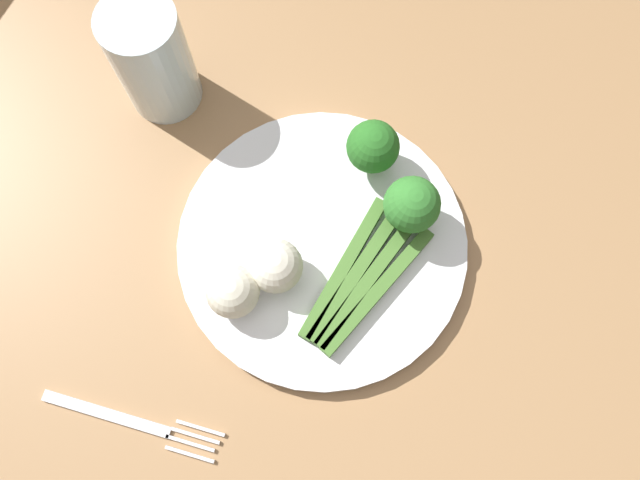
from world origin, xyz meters
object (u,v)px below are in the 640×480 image
cauliflower_near_center (233,292)px  water_glass (152,60)px  broccoli_left (412,205)px  broccoli_right (373,147)px  dining_table (298,305)px  fork (134,422)px  plate (320,244)px  asparagus_bundle (361,279)px  cauliflower_edge (277,263)px

cauliflower_near_center → water_glass: size_ratio=0.39×
broccoli_left → cauliflower_near_center: broccoli_left is taller
broccoli_right → cauliflower_near_center: size_ratio=1.27×
broccoli_left → dining_table: bearing=-26.0°
fork → broccoli_left: bearing=52.8°
broccoli_right → cauliflower_near_center: 0.18m
dining_table → broccoli_left: size_ratio=22.93×
plate → water_glass: (-0.05, -0.22, 0.05)m
cauliflower_near_center → plate: bearing=157.5°
dining_table → broccoli_left: 0.18m
broccoli_right → asparagus_bundle: bearing=27.4°
cauliflower_edge → water_glass: water_glass is taller
cauliflower_near_center → water_glass: (-0.14, -0.19, 0.02)m
water_glass → cauliflower_near_center: bearing=53.3°
dining_table → plate: (-0.05, -0.00, 0.09)m
dining_table → fork: size_ratio=8.93×
broccoli_left → broccoli_right: bearing=-117.0°
broccoli_left → water_glass: water_glass is taller
asparagus_bundle → plate: bearing=80.4°
dining_table → fork: 0.21m
asparagus_bundle → cauliflower_near_center: cauliflower_near_center is taller
asparagus_bundle → cauliflower_edge: cauliflower_edge is taller
fork → water_glass: 0.33m
dining_table → broccoli_right: 0.20m
dining_table → cauliflower_near_center: (0.04, -0.04, 0.12)m
plate → broccoli_right: broccoli_right is taller
dining_table → plate: plate is taller
cauliflower_near_center → water_glass: bearing=-126.7°
water_glass → plate: bearing=76.5°
plate → broccoli_right: 0.10m
cauliflower_near_center → water_glass: water_glass is taller
cauliflower_edge → cauliflower_near_center: (0.04, -0.02, -0.00)m
dining_table → cauliflower_edge: 0.13m
plate → cauliflower_near_center: (0.09, -0.04, 0.03)m
cauliflower_near_center → broccoli_right: bearing=169.6°
dining_table → broccoli_right: broccoli_right is taller
plate → broccoli_right: bearing=-178.4°
dining_table → broccoli_left: bearing=154.0°
cauliflower_near_center → water_glass: 0.23m
dining_table → water_glass: water_glass is taller
asparagus_bundle → cauliflower_near_center: (0.08, -0.09, 0.02)m
plate → cauliflower_edge: cauliflower_edge is taller
broccoli_right → fork: size_ratio=0.37×
dining_table → water_glass: (-0.10, -0.23, 0.15)m
dining_table → water_glass: 0.29m
fork → cauliflower_near_center: bearing=67.1°
cauliflower_edge → water_glass: bearing=-115.2°
fork → water_glass: size_ratio=1.33×
broccoli_left → cauliflower_edge: 0.13m
broccoli_left → fork: bearing=-20.2°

